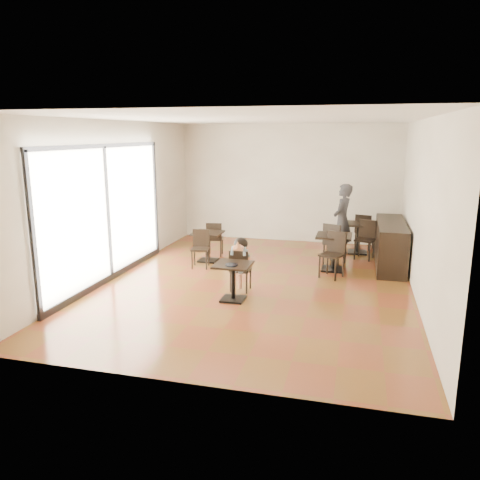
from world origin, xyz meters
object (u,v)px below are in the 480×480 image
(cafe_table_back, at_px, (358,238))
(chair_back_a, at_px, (365,231))
(chair_mid_b, at_px, (332,255))
(chair_left_a, at_px, (215,239))
(chair_back_b, at_px, (365,240))
(cafe_table_mid, at_px, (333,253))
(child_chair, at_px, (241,270))
(child, at_px, (241,264))
(chair_left_b, at_px, (200,249))
(child_table, at_px, (233,282))
(cafe_table_left, at_px, (208,247))
(chair_mid_a, at_px, (335,243))
(adult_patron, at_px, (342,220))

(cafe_table_back, relative_size, chair_back_a, 0.83)
(chair_mid_b, height_order, chair_left_a, chair_mid_b)
(chair_left_a, height_order, chair_back_b, chair_back_b)
(cafe_table_mid, bearing_deg, chair_back_a, 73.14)
(cafe_table_back, bearing_deg, chair_left_a, -161.80)
(child_chair, height_order, child, child)
(chair_left_a, relative_size, chair_left_b, 1.00)
(child, xyz_separation_m, cafe_table_back, (2.13, 3.52, -0.13))
(chair_left_b, bearing_deg, chair_left_a, 80.33)
(child_table, distance_m, chair_mid_b, 2.45)
(cafe_table_back, distance_m, chair_back_a, 0.53)
(cafe_table_left, relative_size, cafe_table_back, 0.91)
(chair_mid_a, height_order, chair_back_b, chair_mid_a)
(chair_mid_a, bearing_deg, adult_patron, -74.81)
(cafe_table_back, bearing_deg, adult_patron, -142.99)
(child, bearing_deg, child_table, -90.00)
(child_chair, height_order, chair_left_a, chair_left_a)
(cafe_table_mid, relative_size, chair_left_a, 0.95)
(chair_mid_b, bearing_deg, chair_mid_a, 112.63)
(cafe_table_mid, relative_size, chair_left_b, 0.95)
(child_chair, xyz_separation_m, chair_back_b, (2.29, 2.97, 0.05))
(child, distance_m, chair_left_b, 1.82)
(cafe_table_left, relative_size, chair_back_a, 0.76)
(child_chair, distance_m, cafe_table_mid, 2.45)
(chair_mid_a, bearing_deg, cafe_table_back, -91.33)
(cafe_table_back, xyz_separation_m, chair_mid_b, (-0.51, -2.24, 0.09))
(cafe_table_left, bearing_deg, chair_mid_b, -11.27)
(child, xyz_separation_m, adult_patron, (1.73, 3.22, 0.36))
(chair_mid_a, distance_m, chair_back_b, 0.89)
(cafe_table_back, relative_size, chair_left_b, 0.92)
(cafe_table_left, distance_m, chair_mid_a, 2.94)
(chair_left_b, xyz_separation_m, chair_back_b, (3.55, 1.67, 0.04))
(cafe_table_mid, distance_m, chair_back_b, 1.32)
(child, distance_m, cafe_table_mid, 2.45)
(child, height_order, chair_left_a, child)
(child_table, height_order, cafe_table_back, cafe_table_back)
(cafe_table_left, distance_m, chair_left_a, 0.55)
(child_table, xyz_separation_m, chair_left_a, (-1.27, 2.96, 0.08))
(child, xyz_separation_m, chair_back_b, (2.29, 2.97, -0.05))
(child_chair, bearing_deg, chair_left_a, -62.23)
(cafe_table_left, relative_size, chair_left_b, 0.83)
(cafe_table_mid, bearing_deg, cafe_table_back, 73.30)
(adult_patron, bearing_deg, chair_mid_a, 8.86)
(child_table, xyz_separation_m, chair_back_b, (2.29, 3.52, 0.12))
(cafe_table_back, distance_m, chair_back_b, 0.58)
(chair_mid_a, relative_size, chair_back_b, 1.03)
(adult_patron, height_order, cafe_table_back, adult_patron)
(chair_back_b, bearing_deg, adult_patron, 171.99)
(adult_patron, xyz_separation_m, cafe_table_left, (-3.00, -1.37, -0.53))
(chair_mid_b, bearing_deg, adult_patron, 109.39)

